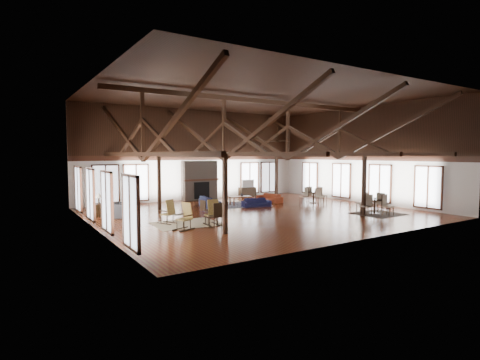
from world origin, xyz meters
TOP-DOWN VIEW (x-y plane):
  - floor at (0.00, 0.00)m, footprint 16.00×16.00m
  - ceiling at (0.00, 0.00)m, footprint 16.00×14.00m
  - wall_back at (0.00, 7.00)m, footprint 16.00×0.02m
  - wall_front at (0.00, -7.00)m, footprint 16.00×0.02m
  - wall_left at (-8.00, 0.00)m, footprint 0.02×14.00m
  - wall_right at (8.00, 0.00)m, footprint 0.02×14.00m
  - roof_truss at (0.00, 0.00)m, footprint 15.60×14.07m
  - post_grid at (0.00, 0.00)m, footprint 8.16×7.16m
  - fireplace at (0.00, 6.67)m, footprint 2.50×0.69m
  - ceiling_fan at (0.50, -1.00)m, footprint 1.60×1.60m
  - sofa_navy_front at (1.27, 1.89)m, footprint 1.76×0.99m
  - sofa_navy_left at (-1.07, 3.25)m, footprint 2.17×1.23m
  - sofa_orange at (3.21, 3.20)m, footprint 1.85×0.92m
  - coffee_table at (0.91, 3.08)m, footprint 1.47×1.00m
  - vase at (1.04, 3.08)m, footprint 0.21×0.21m
  - armchair at (-6.36, 2.39)m, footprint 1.42×1.42m
  - side_table_lamp at (-7.17, 3.31)m, footprint 0.47×0.47m
  - rocking_chair_a at (-5.04, -0.40)m, footprint 0.75×0.94m
  - rocking_chair_b at (-3.61, -1.75)m, footprint 0.55×0.91m
  - rocking_chair_c at (-4.93, -1.91)m, footprint 0.96×0.73m
  - side_chair_a at (-3.15, -0.11)m, footprint 0.46×0.46m
  - side_chair_b at (-3.71, -2.33)m, footprint 0.46×0.46m
  - cafe_table_near at (4.84, -3.50)m, footprint 1.99×1.99m
  - cafe_table_far at (5.26, 1.36)m, footprint 1.88×1.88m
  - cup_near at (4.84, -3.52)m, footprint 0.13×0.13m
  - cup_far at (5.33, 1.27)m, footprint 0.15×0.15m
  - tv_console at (3.90, 6.75)m, footprint 1.27×0.48m
  - television at (3.90, 6.75)m, footprint 0.97×0.18m
  - rug_tan at (-4.41, -0.81)m, footprint 2.90×2.34m
  - rug_navy at (0.79, 3.19)m, footprint 3.73×2.97m
  - rug_dark at (4.98, -3.62)m, footprint 2.31×2.10m

SIDE VIEW (x-z plane):
  - floor at x=0.00m, z-range 0.00..0.00m
  - rug_tan at x=-4.41m, z-range 0.00..0.01m
  - rug_dark at x=4.98m, z-range 0.00..0.01m
  - rug_navy at x=0.79m, z-range 0.00..0.01m
  - sofa_navy_front at x=1.27m, z-range 0.00..0.48m
  - sofa_orange at x=3.21m, z-range 0.00..0.52m
  - sofa_navy_left at x=-1.07m, z-range 0.00..0.60m
  - tv_console at x=3.90m, z-range 0.00..0.64m
  - armchair at x=-6.36m, z-range 0.00..0.70m
  - side_table_lamp at x=-7.17m, z-range -0.15..1.05m
  - coffee_table at x=0.91m, z-range 0.20..0.71m
  - cafe_table_far at x=5.26m, z-range 0.00..0.96m
  - rocking_chair_a at x=-5.04m, z-range -0.03..1.04m
  - cafe_table_near at x=4.84m, z-range 0.00..1.03m
  - rocking_chair_c at x=-4.93m, z-range -0.03..1.07m
  - side_chair_a at x=-3.15m, z-range 0.07..0.96m
  - rocking_chair_b at x=-3.61m, z-range -0.03..1.10m
  - side_chair_b at x=-3.71m, z-range 0.08..1.13m
  - vase at x=1.04m, z-range 0.52..0.72m
  - cup_far at x=5.33m, z-range 0.69..0.78m
  - cup_near at x=4.84m, z-range 0.74..0.83m
  - television at x=3.90m, z-range 0.64..1.19m
  - fireplace at x=0.00m, z-range -0.01..2.59m
  - post_grid at x=0.00m, z-range 0.00..3.05m
  - wall_back at x=0.00m, z-range 0.00..6.00m
  - wall_front at x=0.00m, z-range 0.00..6.00m
  - wall_left at x=-8.00m, z-range 0.00..6.00m
  - wall_right at x=8.00m, z-range 0.00..6.00m
  - ceiling_fan at x=0.50m, z-range 3.36..4.11m
  - roof_truss at x=0.00m, z-range 2.46..5.60m
  - ceiling at x=0.00m, z-range 5.99..6.01m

